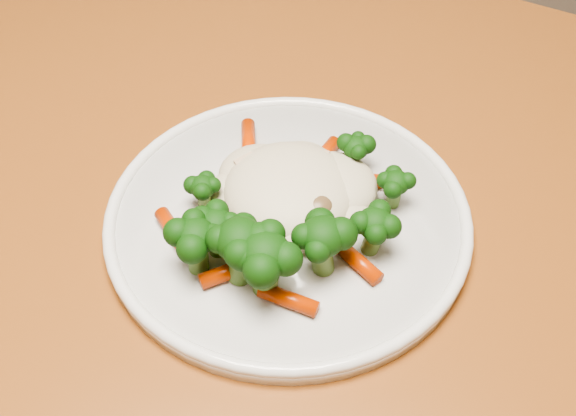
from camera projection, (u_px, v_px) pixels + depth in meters
The scene contains 3 objects.
dining_table at pixel (321, 283), 0.67m from camera, with size 1.38×1.17×0.75m.
plate at pixel (288, 220), 0.57m from camera, with size 0.29×0.29×0.01m, color silver.
meal at pixel (282, 213), 0.54m from camera, with size 0.20×0.20×0.05m.
Camera 1 is at (0.09, -0.22, 1.18)m, focal length 45.00 mm.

